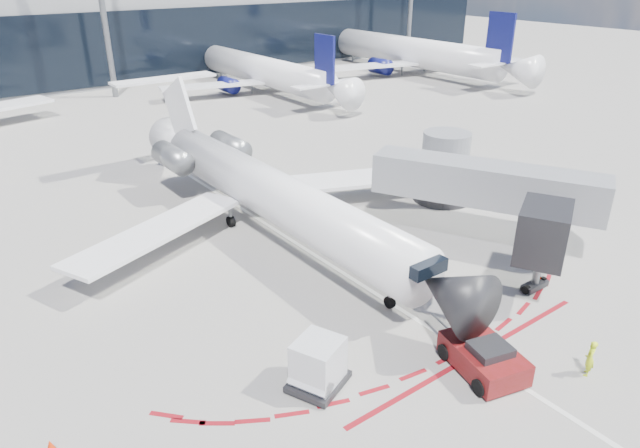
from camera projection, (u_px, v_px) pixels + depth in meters
ground at (313, 254)px, 32.47m from camera, size 260.00×260.00×0.00m
apron_centerline at (293, 241)px, 33.92m from camera, size 0.25×40.00×0.01m
apron_stop_bar at (473, 355)px, 24.11m from camera, size 14.00×0.25×0.01m
terminal_building at (26, 16)px, 76.12m from camera, size 150.00×24.15×24.00m
jet_bridge at (473, 183)px, 34.34m from camera, size 10.03×15.20×4.90m
regional_jet at (264, 189)px, 34.58m from camera, size 25.17×31.03×7.77m
pushback_tug at (484, 357)px, 23.01m from camera, size 3.02×5.59×1.42m
ramp_worker at (590, 358)px, 22.70m from camera, size 0.68×0.59×1.58m
uld_container at (318, 364)px, 21.99m from camera, size 2.76×2.59×2.07m
safety_cone_left at (51, 446)px, 19.27m from camera, size 0.37×0.37×0.51m
safety_cone_right at (540, 281)px, 29.26m from camera, size 0.35×0.35×0.49m
bg_airliner_2 at (260, 50)px, 71.36m from camera, size 31.30×33.14×10.13m
bg_airliner_3 at (411, 31)px, 82.88m from camera, size 36.64×38.80×11.85m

